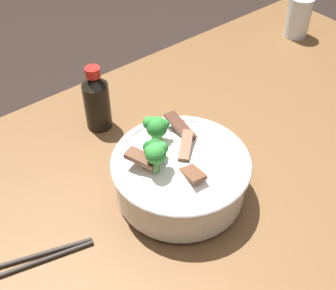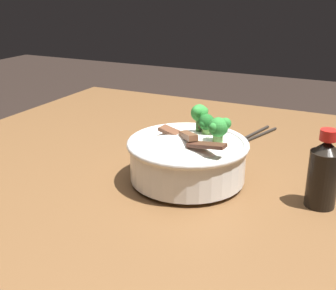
{
  "view_description": "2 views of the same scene",
  "coord_description": "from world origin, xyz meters",
  "px_view_note": "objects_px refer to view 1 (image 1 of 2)",
  "views": [
    {
      "loc": [
        -0.4,
        -0.25,
        1.36
      ],
      "look_at": [
        -0.07,
        0.16,
        0.87
      ],
      "focal_mm": 46.97,
      "sensor_mm": 36.0,
      "label": 1
    },
    {
      "loc": [
        0.61,
        0.4,
        1.14
      ],
      "look_at": [
        -0.05,
        0.09,
        0.86
      ],
      "focal_mm": 45.69,
      "sensor_mm": 36.0,
      "label": 2
    }
  ],
  "objects_px": {
    "drinking_glass": "(298,19)",
    "rice_bowl": "(180,172)",
    "soy_sauce_bottle": "(97,101)",
    "chopsticks_pair": "(19,265)"
  },
  "relations": [
    {
      "from": "drinking_glass",
      "to": "rice_bowl",
      "type": "bearing_deg",
      "value": -158.62
    },
    {
      "from": "rice_bowl",
      "to": "drinking_glass",
      "type": "distance_m",
      "value": 0.62
    },
    {
      "from": "rice_bowl",
      "to": "soy_sauce_bottle",
      "type": "bearing_deg",
      "value": 92.26
    },
    {
      "from": "drinking_glass",
      "to": "soy_sauce_bottle",
      "type": "distance_m",
      "value": 0.59
    },
    {
      "from": "chopsticks_pair",
      "to": "soy_sauce_bottle",
      "type": "xyz_separation_m",
      "value": [
        0.27,
        0.2,
        0.06
      ]
    },
    {
      "from": "rice_bowl",
      "to": "drinking_glass",
      "type": "relative_size",
      "value": 2.21
    },
    {
      "from": "chopsticks_pair",
      "to": "soy_sauce_bottle",
      "type": "relative_size",
      "value": 1.63
    },
    {
      "from": "drinking_glass",
      "to": "chopsticks_pair",
      "type": "xyz_separation_m",
      "value": [
        -0.86,
        -0.19,
        -0.04
      ]
    },
    {
      "from": "rice_bowl",
      "to": "drinking_glass",
      "type": "height_order",
      "value": "rice_bowl"
    },
    {
      "from": "rice_bowl",
      "to": "drinking_glass",
      "type": "bearing_deg",
      "value": 21.38
    }
  ]
}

